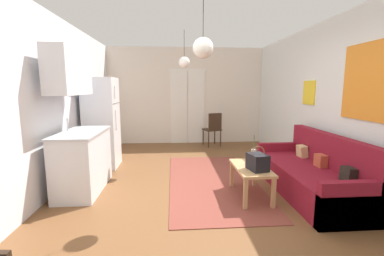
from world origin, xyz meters
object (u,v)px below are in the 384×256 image
pendant_lamp_far (184,62)px  handbag (258,162)px  coffee_table (251,171)px  bamboo_vase (254,156)px  accent_chair (213,128)px  refrigerator (102,123)px  pendant_lamp_near (203,48)px  couch (313,175)px

pendant_lamp_far → handbag: bearing=-64.0°
coffee_table → handbag: size_ratio=2.58×
bamboo_vase → pendant_lamp_far: bearing=122.7°
accent_chair → pendant_lamp_far: 2.40m
coffee_table → handbag: (0.04, -0.16, 0.19)m
coffee_table → refrigerator: size_ratio=0.49×
coffee_table → refrigerator: 3.07m
bamboo_vase → pendant_lamp_near: (-0.81, -0.29, 1.52)m
bamboo_vase → refrigerator: refrigerator is taller
bamboo_vase → handbag: bamboo_vase is taller
couch → pendant_lamp_far: 3.06m
couch → pendant_lamp_near: bearing=-175.0°
pendant_lamp_far → refrigerator: bearing=-178.9°
handbag → accent_chair: size_ratio=0.37×
pendant_lamp_far → accent_chair: bearing=62.5°
refrigerator → handbag: bearing=-35.8°
handbag → bamboo_vase: bearing=81.0°
couch → handbag: size_ratio=6.29×
coffee_table → bamboo_vase: (0.10, 0.20, 0.18)m
accent_chair → pendant_lamp_near: 3.83m
handbag → refrigerator: bearing=144.2°
bamboo_vase → couch: bearing=-9.3°
coffee_table → handbag: bearing=-76.0°
coffee_table → pendant_lamp_near: pendant_lamp_near is taller
bamboo_vase → refrigerator: size_ratio=0.24×
pendant_lamp_far → couch: bearing=-41.9°
couch → bamboo_vase: bearing=170.7°
handbag → coffee_table: bearing=104.0°
handbag → accent_chair: accent_chair is taller
refrigerator → pendant_lamp_near: size_ratio=2.41×
handbag → refrigerator: size_ratio=0.19×
bamboo_vase → accent_chair: 3.13m
handbag → pendant_lamp_far: size_ratio=0.47×
couch → pendant_lamp_near: pendant_lamp_near is taller
refrigerator → pendant_lamp_far: size_ratio=2.46×
coffee_table → couch: bearing=3.5°
bamboo_vase → pendant_lamp_near: size_ratio=0.58×
coffee_table → bamboo_vase: bearing=64.7°
couch → refrigerator: refrigerator is taller
handbag → accent_chair: (-0.07, 3.49, -0.06)m
handbag → pendant_lamp_near: pendant_lamp_near is taller
bamboo_vase → accent_chair: bearing=92.4°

